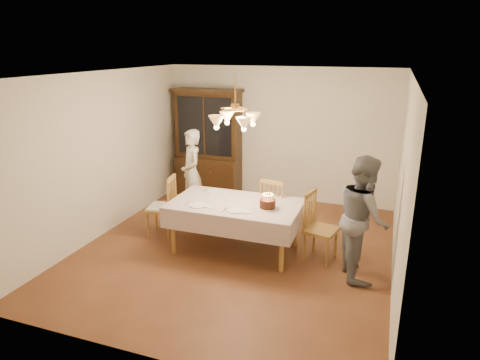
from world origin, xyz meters
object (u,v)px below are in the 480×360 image
at_px(china_hutch, 208,145).
at_px(chair_far_side, 276,211).
at_px(elderly_woman, 192,173).
at_px(birthday_cake, 268,204).
at_px(dining_table, 235,208).

distance_m(china_hutch, chair_far_side, 2.52).
distance_m(elderly_woman, birthday_cake, 2.10).
xyz_separation_m(dining_table, elderly_woman, (-1.24, 1.10, 0.10)).
relative_size(chair_far_side, elderly_woman, 0.64).
relative_size(china_hutch, birthday_cake, 7.20).
height_order(chair_far_side, elderly_woman, elderly_woman).
xyz_separation_m(elderly_woman, birthday_cake, (1.75, -1.17, 0.04)).
bearing_deg(dining_table, chair_far_side, 55.81).
distance_m(china_hutch, elderly_woman, 1.19).
bearing_deg(elderly_woman, chair_far_side, 34.54).
relative_size(china_hutch, elderly_woman, 1.38).
distance_m(china_hutch, birthday_cake, 3.02).
bearing_deg(china_hutch, birthday_cake, -50.29).
bearing_deg(birthday_cake, elderly_woman, 146.33).
relative_size(dining_table, elderly_woman, 1.21).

